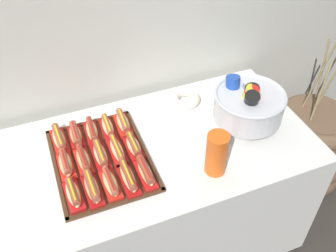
# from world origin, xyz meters

# --- Properties ---
(ground_plane) EXTENTS (10.00, 10.00, 0.00)m
(ground_plane) POSITION_xyz_m (0.00, 0.00, 0.00)
(ground_plane) COLOR #38332D
(buffet_table) EXTENTS (1.50, 0.76, 0.76)m
(buffet_table) POSITION_xyz_m (0.00, 0.00, 0.40)
(buffet_table) COLOR white
(buffet_table) RESTS_ON ground_plane
(floor_vase) EXTENTS (0.54, 0.54, 1.11)m
(floor_vase) POSITION_xyz_m (1.09, 0.11, 0.26)
(floor_vase) COLOR brown
(floor_vase) RESTS_ON ground_plane
(serving_tray) EXTENTS (0.41, 0.53, 0.01)m
(serving_tray) POSITION_xyz_m (-0.23, 0.01, 0.77)
(serving_tray) COLOR #472B19
(serving_tray) RESTS_ON buffet_table
(hot_dog_0) EXTENTS (0.07, 0.16, 0.06)m
(hot_dog_0) POSITION_xyz_m (-0.38, -0.15, 0.80)
(hot_dog_0) COLOR red
(hot_dog_0) RESTS_ON serving_tray
(hot_dog_1) EXTENTS (0.06, 0.18, 0.06)m
(hot_dog_1) POSITION_xyz_m (-0.31, -0.15, 0.80)
(hot_dog_1) COLOR #B21414
(hot_dog_1) RESTS_ON serving_tray
(hot_dog_2) EXTENTS (0.07, 0.16, 0.06)m
(hot_dog_2) POSITION_xyz_m (-0.23, -0.16, 0.80)
(hot_dog_2) COLOR red
(hot_dog_2) RESTS_ON serving_tray
(hot_dog_3) EXTENTS (0.06, 0.18, 0.06)m
(hot_dog_3) POSITION_xyz_m (-0.16, -0.16, 0.80)
(hot_dog_3) COLOR #B21414
(hot_dog_3) RESTS_ON serving_tray
(hot_dog_4) EXTENTS (0.06, 0.17, 0.06)m
(hot_dog_4) POSITION_xyz_m (-0.08, -0.16, 0.80)
(hot_dog_4) COLOR red
(hot_dog_4) RESTS_ON serving_tray
(hot_dog_5) EXTENTS (0.06, 0.16, 0.06)m
(hot_dog_5) POSITION_xyz_m (-0.38, 0.01, 0.80)
(hot_dog_5) COLOR red
(hot_dog_5) RESTS_ON serving_tray
(hot_dog_6) EXTENTS (0.06, 0.17, 0.06)m
(hot_dog_6) POSITION_xyz_m (-0.30, 0.01, 0.80)
(hot_dog_6) COLOR red
(hot_dog_6) RESTS_ON serving_tray
(hot_dog_7) EXTENTS (0.06, 0.17, 0.06)m
(hot_dog_7) POSITION_xyz_m (-0.23, 0.01, 0.80)
(hot_dog_7) COLOR #B21414
(hot_dog_7) RESTS_ON serving_tray
(hot_dog_8) EXTENTS (0.06, 0.18, 0.06)m
(hot_dog_8) POSITION_xyz_m (-0.15, 0.01, 0.80)
(hot_dog_8) COLOR red
(hot_dog_8) RESTS_ON serving_tray
(hot_dog_9) EXTENTS (0.06, 0.15, 0.06)m
(hot_dog_9) POSITION_xyz_m (-0.08, 0.01, 0.80)
(hot_dog_9) COLOR #B21414
(hot_dog_9) RESTS_ON serving_tray
(hot_dog_10) EXTENTS (0.07, 0.17, 0.06)m
(hot_dog_10) POSITION_xyz_m (-0.38, 0.18, 0.80)
(hot_dog_10) COLOR red
(hot_dog_10) RESTS_ON serving_tray
(hot_dog_11) EXTENTS (0.07, 0.16, 0.06)m
(hot_dog_11) POSITION_xyz_m (-0.30, 0.18, 0.80)
(hot_dog_11) COLOR #B21414
(hot_dog_11) RESTS_ON serving_tray
(hot_dog_12) EXTENTS (0.07, 0.17, 0.06)m
(hot_dog_12) POSITION_xyz_m (-0.23, 0.17, 0.80)
(hot_dog_12) COLOR #B21414
(hot_dog_12) RESTS_ON serving_tray
(hot_dog_13) EXTENTS (0.06, 0.15, 0.06)m
(hot_dog_13) POSITION_xyz_m (-0.15, 0.17, 0.80)
(hot_dog_13) COLOR #B21414
(hot_dog_13) RESTS_ON serving_tray
(hot_dog_14) EXTENTS (0.07, 0.16, 0.06)m
(hot_dog_14) POSITION_xyz_m (-0.08, 0.17, 0.80)
(hot_dog_14) COLOR red
(hot_dog_14) RESTS_ON serving_tray
(punch_bowl) EXTENTS (0.33, 0.33, 0.25)m
(punch_bowl) POSITION_xyz_m (0.47, -0.03, 0.90)
(punch_bowl) COLOR silver
(punch_bowl) RESTS_ON buffet_table
(cup_stack) EXTENTS (0.09, 0.09, 0.20)m
(cup_stack) POSITION_xyz_m (0.21, -0.22, 0.87)
(cup_stack) COLOR #EA5B19
(cup_stack) RESTS_ON buffet_table
(donut) EXTENTS (0.15, 0.15, 0.04)m
(donut) POSITION_xyz_m (0.28, 0.24, 0.79)
(donut) COLOR silver
(donut) RESTS_ON buffet_table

